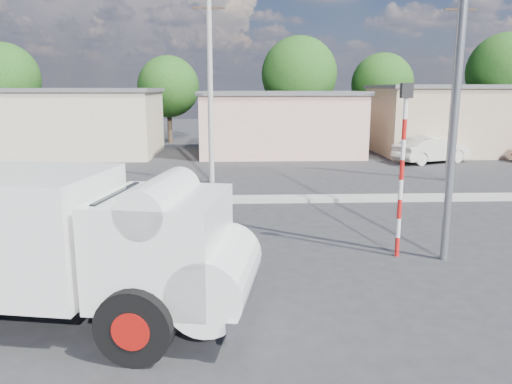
{
  "coord_description": "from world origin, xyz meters",
  "views": [
    {
      "loc": [
        -0.96,
        -10.56,
        4.24
      ],
      "look_at": [
        -0.34,
        3.5,
        1.3
      ],
      "focal_mm": 35.0,
      "sensor_mm": 36.0,
      "label": 1
    }
  ],
  "objects_px": {
    "cyclist": "(206,253)",
    "streetlight": "(453,56)",
    "bicycle": "(207,265)",
    "traffic_pole": "(403,156)",
    "truck": "(63,242)",
    "car_cream": "(432,150)"
  },
  "relations": [
    {
      "from": "truck",
      "to": "streetlight",
      "type": "xyz_separation_m",
      "value": [
        8.17,
        3.08,
        3.41
      ]
    },
    {
      "from": "cyclist",
      "to": "streetlight",
      "type": "relative_size",
      "value": 0.18
    },
    {
      "from": "truck",
      "to": "cyclist",
      "type": "relative_size",
      "value": 4.36
    },
    {
      "from": "bicycle",
      "to": "car_cream",
      "type": "xyz_separation_m",
      "value": [
        11.99,
        18.02,
        0.22
      ]
    },
    {
      "from": "bicycle",
      "to": "traffic_pole",
      "type": "relative_size",
      "value": 0.47
    },
    {
      "from": "cyclist",
      "to": "bicycle",
      "type": "bearing_deg",
      "value": 0.0
    },
    {
      "from": "car_cream",
      "to": "streetlight",
      "type": "bearing_deg",
      "value": 136.85
    },
    {
      "from": "car_cream",
      "to": "streetlight",
      "type": "distance_m",
      "value": 18.04
    },
    {
      "from": "truck",
      "to": "car_cream",
      "type": "bearing_deg",
      "value": 63.4
    },
    {
      "from": "bicycle",
      "to": "traffic_pole",
      "type": "xyz_separation_m",
      "value": [
        4.77,
        1.94,
        2.05
      ]
    },
    {
      "from": "cyclist",
      "to": "traffic_pole",
      "type": "height_order",
      "value": "traffic_pole"
    },
    {
      "from": "cyclist",
      "to": "streetlight",
      "type": "bearing_deg",
      "value": -67.23
    },
    {
      "from": "traffic_pole",
      "to": "streetlight",
      "type": "xyz_separation_m",
      "value": [
        0.94,
        -0.3,
        2.37
      ]
    },
    {
      "from": "truck",
      "to": "bicycle",
      "type": "distance_m",
      "value": 3.03
    },
    {
      "from": "car_cream",
      "to": "streetlight",
      "type": "height_order",
      "value": "streetlight"
    },
    {
      "from": "truck",
      "to": "cyclist",
      "type": "xyz_separation_m",
      "value": [
        2.47,
        1.44,
        -0.74
      ]
    },
    {
      "from": "streetlight",
      "to": "cyclist",
      "type": "bearing_deg",
      "value": -163.98
    },
    {
      "from": "bicycle",
      "to": "traffic_pole",
      "type": "distance_m",
      "value": 5.54
    },
    {
      "from": "bicycle",
      "to": "truck",
      "type": "bearing_deg",
      "value": 127.0
    },
    {
      "from": "bicycle",
      "to": "car_cream",
      "type": "bearing_deg",
      "value": -26.88
    },
    {
      "from": "bicycle",
      "to": "traffic_pole",
      "type": "bearing_deg",
      "value": -61.12
    },
    {
      "from": "car_cream",
      "to": "traffic_pole",
      "type": "bearing_deg",
      "value": 133.65
    }
  ]
}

